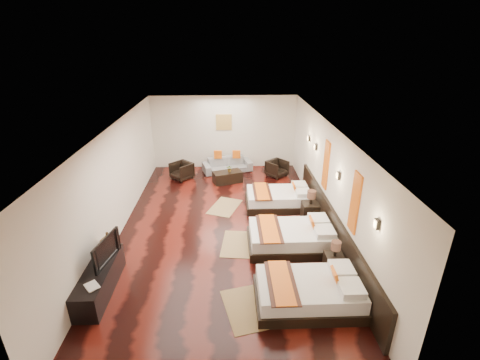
{
  "coord_description": "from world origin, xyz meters",
  "views": [
    {
      "loc": [
        0.15,
        -8.01,
        4.88
      ],
      "look_at": [
        0.47,
        0.77,
        1.1
      ],
      "focal_mm": 25.45,
      "sensor_mm": 36.0,
      "label": 1
    }
  ],
  "objects_px": {
    "nightstand_a": "(334,261)",
    "armchair_left": "(182,171)",
    "nightstand_b": "(310,209)",
    "bed_near": "(310,292)",
    "armchair_right": "(277,168)",
    "coffee_table": "(227,177)",
    "bed_far": "(279,198)",
    "tv": "(103,249)",
    "book": "(86,289)",
    "sofa": "(227,165)",
    "bed_mid": "(292,237)",
    "figurine": "(108,240)",
    "tv_console": "(100,280)",
    "table_plant": "(230,169)"
  },
  "relations": [
    {
      "from": "bed_near",
      "to": "coffee_table",
      "type": "height_order",
      "value": "bed_near"
    },
    {
      "from": "bed_far",
      "to": "armchair_left",
      "type": "xyz_separation_m",
      "value": [
        -3.25,
        2.25,
        0.05
      ]
    },
    {
      "from": "bed_far",
      "to": "table_plant",
      "type": "xyz_separation_m",
      "value": [
        -1.5,
        1.86,
        0.27
      ]
    },
    {
      "from": "figurine",
      "to": "sofa",
      "type": "bearing_deg",
      "value": 65.87
    },
    {
      "from": "nightstand_a",
      "to": "nightstand_b",
      "type": "relative_size",
      "value": 0.87
    },
    {
      "from": "tv",
      "to": "bed_far",
      "type": "bearing_deg",
      "value": -39.17
    },
    {
      "from": "book",
      "to": "table_plant",
      "type": "bearing_deg",
      "value": 66.17
    },
    {
      "from": "book",
      "to": "coffee_table",
      "type": "height_order",
      "value": "book"
    },
    {
      "from": "book",
      "to": "coffee_table",
      "type": "distance_m",
      "value": 6.66
    },
    {
      "from": "armchair_left",
      "to": "bed_far",
      "type": "bearing_deg",
      "value": 9.67
    },
    {
      "from": "figurine",
      "to": "tv_console",
      "type": "bearing_deg",
      "value": -90.0
    },
    {
      "from": "tv",
      "to": "table_plant",
      "type": "distance_m",
      "value": 5.87
    },
    {
      "from": "nightstand_b",
      "to": "book",
      "type": "bearing_deg",
      "value": -145.7
    },
    {
      "from": "coffee_table",
      "to": "bed_far",
      "type": "bearing_deg",
      "value": -49.86
    },
    {
      "from": "nightstand_a",
      "to": "armchair_left",
      "type": "distance_m",
      "value": 6.76
    },
    {
      "from": "book",
      "to": "sofa",
      "type": "height_order",
      "value": "book"
    },
    {
      "from": "bed_mid",
      "to": "coffee_table",
      "type": "height_order",
      "value": "bed_mid"
    },
    {
      "from": "tv",
      "to": "armchair_left",
      "type": "xyz_separation_m",
      "value": [
        0.9,
        5.62,
        -0.52
      ]
    },
    {
      "from": "nightstand_a",
      "to": "tv_console",
      "type": "height_order",
      "value": "nightstand_a"
    },
    {
      "from": "bed_mid",
      "to": "nightstand_b",
      "type": "height_order",
      "value": "nightstand_b"
    },
    {
      "from": "bed_near",
      "to": "armchair_right",
      "type": "distance_m",
      "value": 6.51
    },
    {
      "from": "bed_far",
      "to": "figurine",
      "type": "distance_m",
      "value": 5.12
    },
    {
      "from": "nightstand_b",
      "to": "book",
      "type": "distance_m",
      "value": 5.99
    },
    {
      "from": "bed_near",
      "to": "armchair_right",
      "type": "height_order",
      "value": "bed_near"
    },
    {
      "from": "bed_mid",
      "to": "book",
      "type": "height_order",
      "value": "bed_mid"
    },
    {
      "from": "bed_far",
      "to": "tv",
      "type": "bearing_deg",
      "value": -140.94
    },
    {
      "from": "bed_mid",
      "to": "nightstand_b",
      "type": "relative_size",
      "value": 2.34
    },
    {
      "from": "book",
      "to": "coffee_table",
      "type": "bearing_deg",
      "value": 66.91
    },
    {
      "from": "tv_console",
      "to": "armchair_left",
      "type": "xyz_separation_m",
      "value": [
        0.95,
        5.9,
        0.04
      ]
    },
    {
      "from": "armchair_left",
      "to": "sofa",
      "type": "bearing_deg",
      "value": 66.62
    },
    {
      "from": "bed_mid",
      "to": "armchair_right",
      "type": "distance_m",
      "value": 4.58
    },
    {
      "from": "book",
      "to": "sofa",
      "type": "xyz_separation_m",
      "value": [
        2.61,
        7.17,
        -0.29
      ]
    },
    {
      "from": "bed_near",
      "to": "coffee_table",
      "type": "distance_m",
      "value": 6.22
    },
    {
      "from": "nightstand_b",
      "to": "armchair_left",
      "type": "distance_m",
      "value": 5.07
    },
    {
      "from": "bed_mid",
      "to": "tv",
      "type": "bearing_deg",
      "value": -164.28
    },
    {
      "from": "nightstand_a",
      "to": "armchair_right",
      "type": "bearing_deg",
      "value": 95.08
    },
    {
      "from": "armchair_right",
      "to": "coffee_table",
      "type": "bearing_deg",
      "value": 155.65
    },
    {
      "from": "tv",
      "to": "book",
      "type": "xyz_separation_m",
      "value": [
        -0.05,
        -0.88,
        -0.26
      ]
    },
    {
      "from": "bed_near",
      "to": "tv_console",
      "type": "relative_size",
      "value": 1.14
    },
    {
      "from": "bed_far",
      "to": "armchair_right",
      "type": "xyz_separation_m",
      "value": [
        0.25,
        2.38,
        0.05
      ]
    },
    {
      "from": "sofa",
      "to": "nightstand_b",
      "type": "bearing_deg",
      "value": -74.24
    },
    {
      "from": "nightstand_b",
      "to": "bed_far",
      "type": "bearing_deg",
      "value": 130.85
    },
    {
      "from": "sofa",
      "to": "coffee_table",
      "type": "xyz_separation_m",
      "value": [
        -0.0,
        -1.05,
        -0.07
      ]
    },
    {
      "from": "tv_console",
      "to": "tv",
      "type": "relative_size",
      "value": 1.87
    },
    {
      "from": "bed_near",
      "to": "nightstand_a",
      "type": "height_order",
      "value": "nightstand_a"
    },
    {
      "from": "bed_mid",
      "to": "tv_console",
      "type": "distance_m",
      "value": 4.44
    },
    {
      "from": "armchair_left",
      "to": "table_plant",
      "type": "height_order",
      "value": "table_plant"
    },
    {
      "from": "bed_mid",
      "to": "tv",
      "type": "xyz_separation_m",
      "value": [
        -4.15,
        -1.17,
        0.55
      ]
    },
    {
      "from": "tv",
      "to": "sofa",
      "type": "bearing_deg",
      "value": -10.36
    },
    {
      "from": "armchair_right",
      "to": "tv",
      "type": "bearing_deg",
      "value": -166.91
    }
  ]
}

